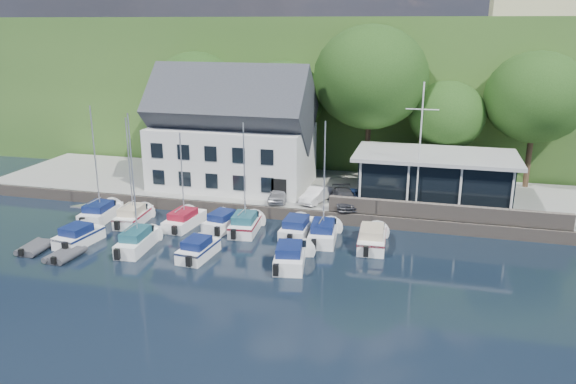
% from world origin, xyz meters
% --- Properties ---
extents(ground, '(180.00, 180.00, 0.00)m').
position_xyz_m(ground, '(0.00, 0.00, 0.00)').
color(ground, black).
rests_on(ground, ground).
extents(quay, '(60.00, 13.00, 1.00)m').
position_xyz_m(quay, '(0.00, 17.50, 0.50)').
color(quay, gray).
rests_on(quay, ground).
extents(quay_face, '(60.00, 0.30, 1.00)m').
position_xyz_m(quay_face, '(0.00, 11.00, 0.50)').
color(quay_face, '#685D53').
rests_on(quay_face, ground).
extents(hillside, '(160.00, 75.00, 16.00)m').
position_xyz_m(hillside, '(0.00, 62.00, 8.00)').
color(hillside, '#335620').
rests_on(hillside, ground).
extents(field_patch, '(50.00, 30.00, 0.30)m').
position_xyz_m(field_patch, '(8.00, 70.00, 16.15)').
color(field_patch, '#4E5F2F').
rests_on(field_patch, hillside).
extents(harbor_building, '(14.40, 8.20, 8.70)m').
position_xyz_m(harbor_building, '(-7.00, 16.50, 5.35)').
color(harbor_building, silver).
rests_on(harbor_building, quay).
extents(club_pavilion, '(13.20, 7.20, 4.10)m').
position_xyz_m(club_pavilion, '(11.00, 16.00, 3.05)').
color(club_pavilion, black).
rests_on(club_pavilion, quay).
extents(seawall, '(18.00, 0.50, 1.20)m').
position_xyz_m(seawall, '(12.00, 11.40, 1.60)').
color(seawall, '#685D53').
rests_on(seawall, quay).
extents(gangway, '(1.20, 6.00, 1.40)m').
position_xyz_m(gangway, '(-16.50, 9.00, 0.00)').
color(gangway, silver).
rests_on(gangway, ground).
extents(car_silver, '(1.76, 3.88, 1.29)m').
position_xyz_m(car_silver, '(-1.56, 12.96, 1.65)').
color(car_silver, '#B7B7BC').
rests_on(car_silver, quay).
extents(car_white, '(2.38, 4.04, 1.26)m').
position_xyz_m(car_white, '(1.51, 13.27, 1.63)').
color(car_white, silver).
rests_on(car_white, quay).
extents(car_dgrey, '(3.06, 4.78, 1.29)m').
position_xyz_m(car_dgrey, '(4.00, 12.89, 1.64)').
color(car_dgrey, '#323337').
rests_on(car_dgrey, quay).
extents(car_blue, '(1.40, 3.49, 1.19)m').
position_xyz_m(car_blue, '(4.22, 13.58, 1.59)').
color(car_blue, '#33539C').
rests_on(car_blue, quay).
extents(flagpole, '(2.45, 0.20, 10.23)m').
position_xyz_m(flagpole, '(9.72, 12.66, 6.11)').
color(flagpole, silver).
rests_on(flagpole, quay).
extents(tree_1, '(8.61, 8.61, 11.77)m').
position_xyz_m(tree_1, '(-12.64, 21.68, 6.88)').
color(tree_1, '#173610').
rests_on(tree_1, quay).
extents(tree_2, '(8.04, 8.04, 10.99)m').
position_xyz_m(tree_2, '(-3.73, 21.99, 6.50)').
color(tree_2, '#173610').
rests_on(tree_2, quay).
extents(tree_3, '(10.54, 10.54, 14.40)m').
position_xyz_m(tree_3, '(4.72, 21.58, 8.20)').
color(tree_3, '#173610').
rests_on(tree_3, quay).
extents(tree_4, '(6.93, 6.93, 9.48)m').
position_xyz_m(tree_4, '(11.77, 22.13, 5.74)').
color(tree_4, '#173610').
rests_on(tree_4, quay).
extents(tree_5, '(8.92, 8.92, 12.19)m').
position_xyz_m(tree_5, '(19.20, 22.60, 7.09)').
color(tree_5, '#173610').
rests_on(tree_5, quay).
extents(boat_r1_0, '(2.51, 6.20, 8.97)m').
position_xyz_m(boat_r1_0, '(-15.22, 7.34, 4.48)').
color(boat_r1_0, white).
rests_on(boat_r1_0, ground).
extents(boat_r1_1, '(2.37, 5.94, 9.04)m').
position_xyz_m(boat_r1_1, '(-12.14, 7.20, 4.52)').
color(boat_r1_1, white).
rests_on(boat_r1_1, ground).
extents(boat_r1_2, '(2.51, 6.16, 8.38)m').
position_xyz_m(boat_r1_2, '(-7.87, 7.53, 4.19)').
color(boat_r1_2, white).
rests_on(boat_r1_2, ground).
extents(boat_r1_3, '(2.71, 5.60, 1.46)m').
position_xyz_m(boat_r1_3, '(-4.76, 7.80, 0.73)').
color(boat_r1_3, white).
rests_on(boat_r1_3, ground).
extents(boat_r1_4, '(2.54, 5.81, 9.33)m').
position_xyz_m(boat_r1_4, '(-2.82, 7.58, 4.67)').
color(boat_r1_4, white).
rests_on(boat_r1_4, ground).
extents(boat_r1_5, '(2.12, 5.83, 1.50)m').
position_xyz_m(boat_r1_5, '(1.19, 7.80, 0.75)').
color(boat_r1_5, white).
rests_on(boat_r1_5, ground).
extents(boat_r1_6, '(2.59, 6.31, 9.39)m').
position_xyz_m(boat_r1_6, '(3.31, 7.33, 4.70)').
color(boat_r1_6, white).
rests_on(boat_r1_6, ground).
extents(boat_r1_7, '(2.42, 6.51, 1.55)m').
position_xyz_m(boat_r1_7, '(6.93, 7.10, 0.77)').
color(boat_r1_7, white).
rests_on(boat_r1_7, ground).
extents(boat_r2_0, '(2.69, 5.43, 1.49)m').
position_xyz_m(boat_r2_0, '(-13.75, 2.19, 0.74)').
color(boat_r2_0, white).
rests_on(boat_r2_0, ground).
extents(boat_r2_1, '(2.25, 6.68, 9.47)m').
position_xyz_m(boat_r2_1, '(-9.13, 2.45, 4.74)').
color(boat_r2_1, white).
rests_on(boat_r2_1, ground).
extents(boat_r2_2, '(2.31, 5.25, 1.45)m').
position_xyz_m(boat_r2_2, '(-4.37, 2.11, 0.73)').
color(boat_r2_2, white).
rests_on(boat_r2_2, ground).
extents(boat_r2_3, '(2.99, 6.01, 1.56)m').
position_xyz_m(boat_r2_3, '(2.04, 2.41, 0.78)').
color(boat_r2_3, white).
rests_on(boat_r2_3, ground).
extents(dinghy_0, '(1.84, 2.90, 0.66)m').
position_xyz_m(dinghy_0, '(-15.98, 0.24, 0.33)').
color(dinghy_0, '#3B3B3F').
rests_on(dinghy_0, ground).
extents(dinghy_1, '(1.89, 2.93, 0.66)m').
position_xyz_m(dinghy_1, '(-13.12, -0.37, 0.33)').
color(dinghy_1, '#3B3B3F').
rests_on(dinghy_1, ground).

